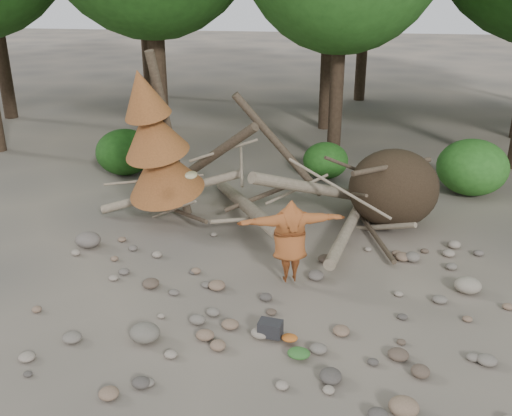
# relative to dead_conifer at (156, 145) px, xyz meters

# --- Properties ---
(ground) EXTENTS (120.00, 120.00, 0.00)m
(ground) POSITION_rel_dead_conifer_xyz_m (3.12, -3.37, -2.11)
(ground) COLOR #514C44
(ground) RESTS_ON ground
(deadfall_pile) EXTENTS (8.55, 5.24, 3.30)m
(deadfall_pile) POSITION_rel_dead_conifer_xyz_m (5.13, 0.87, -1.16)
(deadfall_pile) COLOR #332619
(deadfall_pile) RESTS_ON ground
(dead_conifer) EXTENTS (2.06, 2.16, 4.35)m
(dead_conifer) POSITION_rel_dead_conifer_xyz_m (0.00, 0.00, 0.00)
(dead_conifer) COLOR #4C3F30
(dead_conifer) RESTS_ON ground
(bush_left) EXTENTS (1.80, 1.80, 1.44)m
(bush_left) POSITION_rel_dead_conifer_xyz_m (-2.38, 3.83, -1.39)
(bush_left) COLOR #1B4A13
(bush_left) RESTS_ON ground
(bush_mid) EXTENTS (1.40, 1.40, 1.12)m
(bush_mid) POSITION_rel_dead_conifer_xyz_m (3.92, 4.43, -1.55)
(bush_mid) COLOR #255E1B
(bush_mid) RESTS_ON ground
(bush_right) EXTENTS (2.00, 2.00, 1.60)m
(bush_right) POSITION_rel_dead_conifer_xyz_m (8.12, 3.63, -1.31)
(bush_right) COLOR #2E7022
(bush_right) RESTS_ON ground
(frisbee_thrower) EXTENTS (3.24, 1.20, 2.23)m
(frisbee_thrower) POSITION_rel_dead_conifer_xyz_m (3.48, -2.40, -1.16)
(frisbee_thrower) COLOR brown
(frisbee_thrower) RESTS_ON ground
(backpack) EXTENTS (0.44, 0.32, 0.27)m
(backpack) POSITION_rel_dead_conifer_xyz_m (3.35, -4.38, -1.98)
(backpack) COLOR black
(backpack) RESTS_ON ground
(cloth_green) EXTENTS (0.38, 0.31, 0.14)m
(cloth_green) POSITION_rel_dead_conifer_xyz_m (3.89, -4.91, -2.04)
(cloth_green) COLOR #2C5D25
(cloth_green) RESTS_ON ground
(cloth_orange) EXTENTS (0.28, 0.23, 0.10)m
(cloth_orange) POSITION_rel_dead_conifer_xyz_m (3.70, -4.47, -2.06)
(cloth_orange) COLOR #B2591E
(cloth_orange) RESTS_ON ground
(boulder_front_left) EXTENTS (0.53, 0.48, 0.32)m
(boulder_front_left) POSITION_rel_dead_conifer_xyz_m (1.23, -4.79, -1.95)
(boulder_front_left) COLOR #645F54
(boulder_front_left) RESTS_ON ground
(boulder_front_right) EXTENTS (0.44, 0.39, 0.26)m
(boulder_front_right) POSITION_rel_dead_conifer_xyz_m (5.48, -5.94, -1.98)
(boulder_front_right) COLOR #7C634D
(boulder_front_right) RESTS_ON ground
(boulder_mid_right) EXTENTS (0.52, 0.47, 0.31)m
(boulder_mid_right) POSITION_rel_dead_conifer_xyz_m (7.03, -2.23, -1.95)
(boulder_mid_right) COLOR gray
(boulder_mid_right) RESTS_ON ground
(boulder_mid_left) EXTENTS (0.59, 0.53, 0.35)m
(boulder_mid_left) POSITION_rel_dead_conifer_xyz_m (-1.31, -1.43, -1.93)
(boulder_mid_left) COLOR #635B53
(boulder_mid_left) RESTS_ON ground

